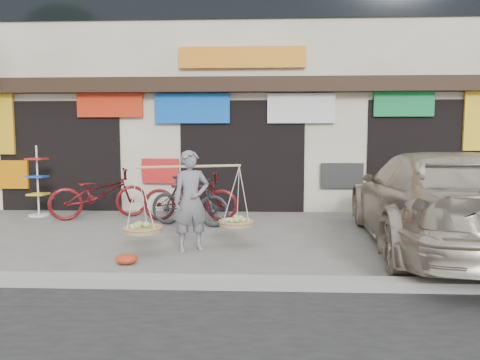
{
  "coord_description": "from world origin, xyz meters",
  "views": [
    {
      "loc": [
        0.37,
        -6.89,
        1.71
      ],
      "look_at": [
        0.05,
        0.9,
        1.01
      ],
      "focal_mm": 32.0,
      "sensor_mm": 36.0,
      "label": 1
    }
  ],
  "objects_px": {
    "street_vendor": "(191,205)",
    "bike_0": "(99,194)",
    "suv": "(436,200)",
    "bike_1": "(189,201)",
    "bike_2": "(190,196)",
    "display_rack": "(38,188)"
  },
  "relations": [
    {
      "from": "street_vendor",
      "to": "bike_0",
      "type": "height_order",
      "value": "street_vendor"
    },
    {
      "from": "bike_0",
      "to": "suv",
      "type": "bearing_deg",
      "value": -134.88
    },
    {
      "from": "street_vendor",
      "to": "bike_0",
      "type": "xyz_separation_m",
      "value": [
        -2.49,
        2.72,
        -0.17
      ]
    },
    {
      "from": "street_vendor",
      "to": "bike_1",
      "type": "distance_m",
      "value": 1.97
    },
    {
      "from": "bike_0",
      "to": "bike_2",
      "type": "height_order",
      "value": "bike_0"
    },
    {
      "from": "street_vendor",
      "to": "bike_1",
      "type": "xyz_separation_m",
      "value": [
        -0.34,
        1.93,
        -0.21
      ]
    },
    {
      "from": "bike_1",
      "to": "street_vendor",
      "type": "bearing_deg",
      "value": -154.29
    },
    {
      "from": "street_vendor",
      "to": "bike_2",
      "type": "distance_m",
      "value": 2.54
    },
    {
      "from": "street_vendor",
      "to": "display_rack",
      "type": "relative_size",
      "value": 1.2
    },
    {
      "from": "bike_2",
      "to": "display_rack",
      "type": "bearing_deg",
      "value": 82.75
    },
    {
      "from": "display_rack",
      "to": "street_vendor",
      "type": "bearing_deg",
      "value": -36.46
    },
    {
      "from": "street_vendor",
      "to": "bike_0",
      "type": "distance_m",
      "value": 3.68
    },
    {
      "from": "bike_0",
      "to": "bike_1",
      "type": "bearing_deg",
      "value": -134.32
    },
    {
      "from": "bike_0",
      "to": "display_rack",
      "type": "xyz_separation_m",
      "value": [
        -1.52,
        0.24,
        0.1
      ]
    },
    {
      "from": "suv",
      "to": "bike_2",
      "type": "bearing_deg",
      "value": -21.01
    },
    {
      "from": "bike_2",
      "to": "suv",
      "type": "distance_m",
      "value": 4.83
    },
    {
      "from": "bike_0",
      "to": "bike_2",
      "type": "bearing_deg",
      "value": -120.19
    },
    {
      "from": "bike_0",
      "to": "bike_2",
      "type": "distance_m",
      "value": 2.09
    },
    {
      "from": "bike_1",
      "to": "suv",
      "type": "bearing_deg",
      "value": -95.25
    },
    {
      "from": "bike_0",
      "to": "street_vendor",
      "type": "bearing_deg",
      "value": -161.78
    },
    {
      "from": "bike_0",
      "to": "bike_2",
      "type": "relative_size",
      "value": 1.04
    },
    {
      "from": "bike_2",
      "to": "display_rack",
      "type": "distance_m",
      "value": 3.63
    }
  ]
}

